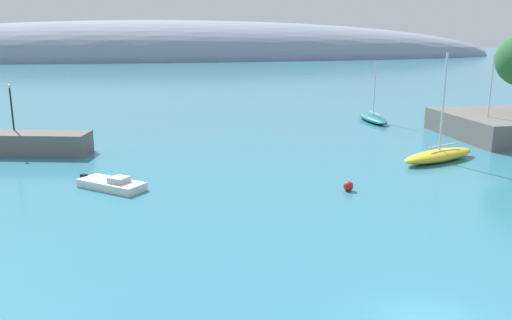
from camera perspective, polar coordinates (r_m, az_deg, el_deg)
distant_ridge at (r=218.62m, az=-10.04°, el=10.67°), size 284.76×55.27×29.76m
sailboat_yellow_near_shore at (r=49.53m, az=19.03°, el=0.52°), size 8.65×5.19×9.44m
sailboat_teal_mid_mooring at (r=68.71m, az=12.45°, el=4.41°), size 2.23×7.74×7.44m
sailboat_grey_outer_mooring at (r=60.64m, az=23.44°, el=2.44°), size 4.75×7.37×8.92m
motorboat_white_foreground at (r=40.28m, az=-15.21°, el=-2.51°), size 5.22×4.89×0.97m
mooring_buoy_red at (r=38.88m, az=9.88°, el=-2.77°), size 0.71×0.71×0.71m
harbor_lamp_post at (r=55.32m, az=-24.81°, el=5.69°), size 0.36×0.36×4.38m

